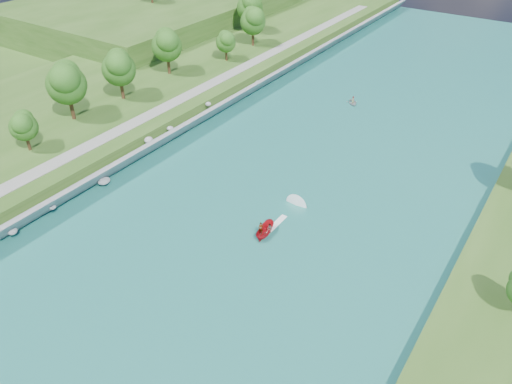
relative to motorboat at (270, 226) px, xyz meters
The scene contains 8 objects.
ground 7.97m from the motorboat, 113.91° to the right, with size 260.00×260.00×0.00m, color #2D5119.
river_water 13.18m from the motorboat, 104.14° to the left, with size 55.00×240.00×0.10m, color #195A5F.
berm_west 54.73m from the motorboat, 166.52° to the left, with size 45.00×240.00×3.50m, color #2D5119.
riprap_bank 31.39m from the motorboat, 157.83° to the left, with size 4.40×236.00×4.23m.
riverside_path 38.02m from the motorboat, 160.35° to the left, with size 3.00×200.00×0.10m, color gray.
trees_west 47.79m from the motorboat, behind, with size 14.65×147.09×12.97m.
motorboat is the anchor object (origin of this frame).
raft 47.60m from the motorboat, 100.51° to the left, with size 3.80×4.01×1.72m.
Camera 1 is at (32.82, -40.40, 44.64)m, focal length 35.00 mm.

